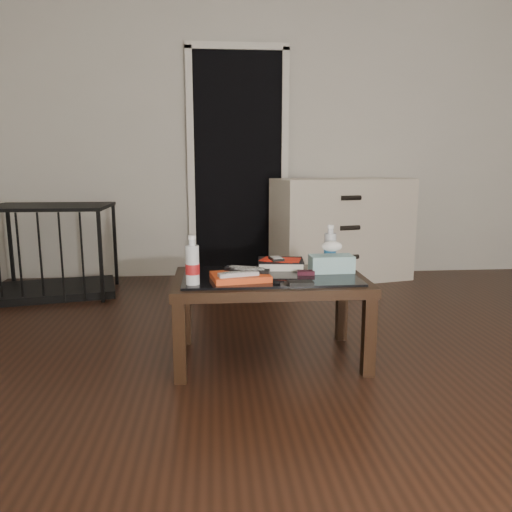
{
  "coord_description": "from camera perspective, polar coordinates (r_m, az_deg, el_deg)",
  "views": [
    {
      "loc": [
        -0.63,
        -2.09,
        1.05
      ],
      "look_at": [
        -0.41,
        0.52,
        0.55
      ],
      "focal_mm": 35.0,
      "sensor_mm": 36.0,
      "label": 1
    }
  ],
  "objects": [
    {
      "name": "ground",
      "position": [
        2.42,
        11.11,
        -15.1
      ],
      "size": [
        5.0,
        5.0,
        0.0
      ],
      "primitive_type": "plane",
      "color": "black",
      "rests_on": "ground"
    },
    {
      "name": "room_shell",
      "position": [
        2.25,
        12.75,
        25.26
      ],
      "size": [
        5.0,
        5.0,
        5.0
      ],
      "color": "beige",
      "rests_on": "ground"
    },
    {
      "name": "doorway",
      "position": [
        4.56,
        -2.06,
        10.47
      ],
      "size": [
        0.9,
        0.08,
        2.07
      ],
      "color": "black",
      "rests_on": "ground"
    },
    {
      "name": "coffee_table",
      "position": [
        2.63,
        1.59,
        -3.53
      ],
      "size": [
        1.0,
        0.6,
        0.46
      ],
      "color": "black",
      "rests_on": "ground"
    },
    {
      "name": "dresser",
      "position": [
        4.5,
        9.77,
        2.99
      ],
      "size": [
        1.28,
        0.76,
        0.9
      ],
      "rotation": [
        0.0,
        0.0,
        0.23
      ],
      "color": "beige",
      "rests_on": "ground"
    },
    {
      "name": "pet_crate",
      "position": [
        4.28,
        -22.08,
        -1.02
      ],
      "size": [
        1.01,
        0.78,
        0.71
      ],
      "rotation": [
        0.0,
        0.0,
        0.22
      ],
      "color": "black",
      "rests_on": "ground"
    },
    {
      "name": "magazines",
      "position": [
        2.51,
        -1.82,
        -2.38
      ],
      "size": [
        0.31,
        0.25,
        0.03
      ],
      "primitive_type": "cube",
      "rotation": [
        0.0,
        0.0,
        0.16
      ],
      "color": "red",
      "rests_on": "coffee_table"
    },
    {
      "name": "remote_silver",
      "position": [
        2.45,
        -2.03,
        -2.04
      ],
      "size": [
        0.21,
        0.1,
        0.02
      ],
      "primitive_type": "cube",
      "rotation": [
        0.0,
        0.0,
        0.25
      ],
      "color": "#ACABB0",
      "rests_on": "magazines"
    },
    {
      "name": "remote_black_front",
      "position": [
        2.52,
        -0.73,
        -1.67
      ],
      "size": [
        0.21,
        0.1,
        0.02
      ],
      "primitive_type": "cube",
      "rotation": [
        0.0,
        0.0,
        -0.23
      ],
      "color": "black",
      "rests_on": "magazines"
    },
    {
      "name": "remote_black_back",
      "position": [
        2.57,
        -1.36,
        -1.46
      ],
      "size": [
        0.2,
        0.12,
        0.02
      ],
      "primitive_type": "cube",
      "rotation": [
        0.0,
        0.0,
        -0.38
      ],
      "color": "black",
      "rests_on": "magazines"
    },
    {
      "name": "textbook",
      "position": [
        2.78,
        2.83,
        -0.89
      ],
      "size": [
        0.27,
        0.22,
        0.05
      ],
      "primitive_type": "cube",
      "rotation": [
        0.0,
        0.0,
        -0.1
      ],
      "color": "black",
      "rests_on": "coffee_table"
    },
    {
      "name": "dvd_mailers",
      "position": [
        2.77,
        2.63,
        -0.38
      ],
      "size": [
        0.23,
        0.2,
        0.01
      ],
      "primitive_type": "cube",
      "rotation": [
        0.0,
        0.0,
        -0.43
      ],
      "color": "red",
      "rests_on": "textbook"
    },
    {
      "name": "ipod",
      "position": [
        2.74,
        2.33,
        -0.29
      ],
      "size": [
        0.08,
        0.11,
        0.02
      ],
      "primitive_type": "cube",
      "rotation": [
        0.0,
        0.0,
        0.17
      ],
      "color": "black",
      "rests_on": "dvd_mailers"
    },
    {
      "name": "flip_phone",
      "position": [
        2.63,
        5.74,
        -1.91
      ],
      "size": [
        0.1,
        0.06,
        0.02
      ],
      "primitive_type": "cube",
      "rotation": [
        0.0,
        0.0,
        -0.13
      ],
      "color": "black",
      "rests_on": "coffee_table"
    },
    {
      "name": "wallet",
      "position": [
        2.4,
        5.1,
        -3.14
      ],
      "size": [
        0.12,
        0.08,
        0.02
      ],
      "primitive_type": "cube",
      "rotation": [
        0.0,
        0.0,
        0.05
      ],
      "color": "black",
      "rests_on": "coffee_table"
    },
    {
      "name": "water_bottle_left",
      "position": [
        2.41,
        -7.29,
        -0.46
      ],
      "size": [
        0.08,
        0.08,
        0.24
      ],
      "primitive_type": "cylinder",
      "rotation": [
        0.0,
        0.0,
        -0.16
      ],
      "color": "silver",
      "rests_on": "coffee_table"
    },
    {
      "name": "water_bottle_right",
      "position": [
        2.81,
        8.47,
        1.12
      ],
      "size": [
        0.08,
        0.08,
        0.24
      ],
      "primitive_type": "cylinder",
      "rotation": [
        0.0,
        0.0,
        -0.22
      ],
      "color": "silver",
      "rests_on": "coffee_table"
    },
    {
      "name": "tissue_box",
      "position": [
        2.7,
        8.61,
        -0.87
      ],
      "size": [
        0.23,
        0.13,
        0.09
      ],
      "primitive_type": "cube",
      "rotation": [
        0.0,
        0.0,
        0.03
      ],
      "color": "teal",
      "rests_on": "coffee_table"
    }
  ]
}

